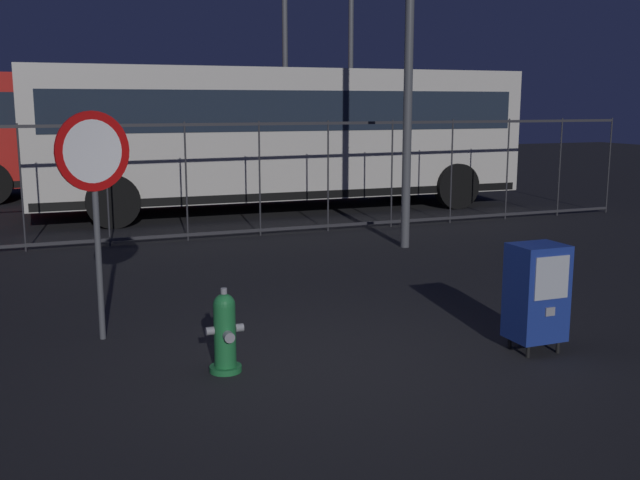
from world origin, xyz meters
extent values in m
plane|color=black|center=(0.00, 0.00, 0.00)|extent=(60.00, 60.00, 0.00)
cylinder|color=#1E7238|center=(-0.99, 0.17, 0.03)|extent=(0.28, 0.28, 0.05)
cylinder|color=#1E7238|center=(-0.99, 0.17, 0.33)|extent=(0.19, 0.19, 0.55)
sphere|color=#1E7238|center=(-0.99, 0.17, 0.60)|extent=(0.19, 0.19, 0.19)
cylinder|color=gray|center=(-0.99, 0.17, 0.72)|extent=(0.06, 0.06, 0.05)
cylinder|color=gray|center=(-0.99, 0.04, 0.35)|extent=(0.09, 0.08, 0.09)
cylinder|color=gray|center=(-1.12, 0.17, 0.38)|extent=(0.07, 0.07, 0.07)
cylinder|color=gray|center=(-0.86, 0.17, 0.38)|extent=(0.07, 0.07, 0.07)
cylinder|color=black|center=(1.68, -0.50, 0.06)|extent=(0.04, 0.04, 0.12)
cylinder|color=black|center=(2.02, -0.50, 0.06)|extent=(0.04, 0.04, 0.12)
cylinder|color=black|center=(1.68, -0.22, 0.06)|extent=(0.04, 0.04, 0.12)
cylinder|color=black|center=(2.02, -0.22, 0.06)|extent=(0.04, 0.04, 0.12)
cube|color=navy|center=(1.85, -0.36, 0.57)|extent=(0.48, 0.40, 0.90)
cube|color=#B2B7BF|center=(1.85, -0.56, 0.75)|extent=(0.36, 0.01, 0.40)
cube|color=gray|center=(1.85, -0.57, 0.43)|extent=(0.10, 0.02, 0.08)
cylinder|color=#4C4F54|center=(-1.89, 1.51, 1.10)|extent=(0.06, 0.06, 2.20)
cylinder|color=red|center=(-1.89, 1.49, 1.85)|extent=(0.71, 0.31, 0.76)
cylinder|color=white|center=(-1.89, 1.48, 1.85)|extent=(0.56, 0.23, 0.60)
cube|color=#2D2D33|center=(0.00, 6.53, 1.95)|extent=(18.00, 0.04, 0.05)
cube|color=#2D2D33|center=(0.00, 6.53, 0.10)|extent=(18.00, 0.04, 0.05)
cylinder|color=#2D2D33|center=(-2.57, 6.53, 1.00)|extent=(0.03, 0.03, 2.00)
cylinder|color=#2D2D33|center=(-1.29, 6.53, 1.00)|extent=(0.03, 0.03, 2.00)
cylinder|color=#2D2D33|center=(0.00, 6.53, 1.00)|extent=(0.03, 0.03, 2.00)
cylinder|color=#2D2D33|center=(1.29, 6.53, 1.00)|extent=(0.03, 0.03, 2.00)
cylinder|color=#2D2D33|center=(2.57, 6.53, 1.00)|extent=(0.03, 0.03, 2.00)
cylinder|color=#2D2D33|center=(3.86, 6.53, 1.00)|extent=(0.03, 0.03, 2.00)
cylinder|color=#2D2D33|center=(5.14, 6.53, 1.00)|extent=(0.03, 0.03, 2.00)
cylinder|color=#2D2D33|center=(6.43, 6.53, 1.00)|extent=(0.03, 0.03, 2.00)
cylinder|color=#2D2D33|center=(7.71, 6.53, 1.00)|extent=(0.03, 0.03, 2.00)
cylinder|color=#2D2D33|center=(9.00, 6.53, 1.00)|extent=(0.03, 0.03, 2.00)
cube|color=beige|center=(2.67, 9.53, 1.67)|extent=(10.54, 2.66, 2.65)
cube|color=#1E2838|center=(2.67, 9.53, 2.15)|extent=(9.91, 2.67, 0.80)
cube|color=black|center=(2.67, 9.53, 0.45)|extent=(10.33, 2.67, 0.16)
cylinder|color=black|center=(6.33, 8.22, 0.50)|extent=(1.00, 0.30, 1.00)
cylinder|color=black|center=(6.37, 10.72, 0.50)|extent=(1.00, 0.30, 1.00)
cylinder|color=black|center=(-1.02, 8.34, 0.50)|extent=(1.00, 0.30, 1.00)
cylinder|color=black|center=(-0.98, 10.84, 0.50)|extent=(1.00, 0.30, 1.00)
cube|color=red|center=(0.23, 14.26, 1.67)|extent=(10.70, 3.56, 2.65)
cube|color=#1E2838|center=(0.23, 14.26, 2.15)|extent=(10.08, 3.52, 0.80)
cube|color=black|center=(0.23, 14.26, 0.45)|extent=(10.49, 3.55, 0.16)
cylinder|color=black|center=(4.02, 13.39, 0.50)|extent=(1.02, 0.38, 1.00)
cylinder|color=black|center=(3.76, 15.88, 0.50)|extent=(1.02, 0.38, 1.00)
cylinder|color=#4C4F54|center=(3.87, 12.61, 3.74)|extent=(0.14, 0.14, 7.49)
cylinder|color=#4C4F54|center=(5.98, 13.24, 3.41)|extent=(0.14, 0.14, 6.81)
cylinder|color=#4C4F54|center=(3.15, 4.65, 3.43)|extent=(0.14, 0.14, 6.86)
camera|label=1|loc=(-2.50, -5.85, 2.29)|focal=41.77mm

